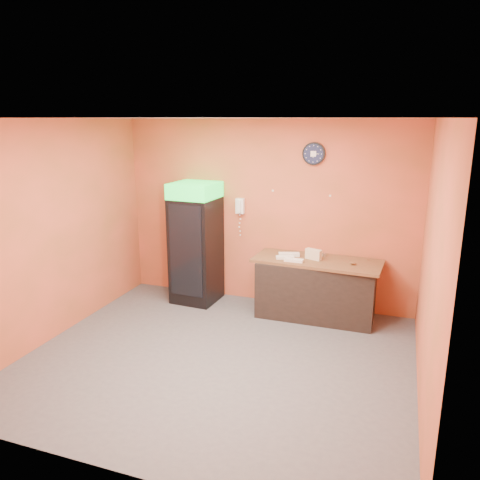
% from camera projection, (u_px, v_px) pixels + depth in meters
% --- Properties ---
extents(floor, '(4.50, 4.50, 0.00)m').
position_uv_depth(floor, '(218.00, 358.00, 5.61)').
color(floor, '#47474C').
rests_on(floor, ground).
extents(back_wall, '(4.50, 0.02, 2.80)m').
position_uv_depth(back_wall, '(266.00, 213.00, 7.09)').
color(back_wall, '#DE573E').
rests_on(back_wall, floor).
extents(left_wall, '(0.02, 4.00, 2.80)m').
position_uv_depth(left_wall, '(54.00, 231.00, 5.98)').
color(left_wall, '#DE573E').
rests_on(left_wall, floor).
extents(right_wall, '(0.02, 4.00, 2.80)m').
position_uv_depth(right_wall, '(431.00, 267.00, 4.54)').
color(right_wall, '#DE573E').
rests_on(right_wall, floor).
extents(ceiling, '(4.50, 4.00, 0.02)m').
position_uv_depth(ceiling, '(215.00, 118.00, 4.91)').
color(ceiling, white).
rests_on(ceiling, back_wall).
extents(beverage_cooler, '(0.69, 0.70, 1.86)m').
position_uv_depth(beverage_cooler, '(195.00, 245.00, 7.18)').
color(beverage_cooler, black).
rests_on(beverage_cooler, floor).
extents(prep_counter, '(1.64, 0.73, 0.82)m').
position_uv_depth(prep_counter, '(316.00, 289.00, 6.73)').
color(prep_counter, black).
rests_on(prep_counter, floor).
extents(wall_clock, '(0.32, 0.06, 0.32)m').
position_uv_depth(wall_clock, '(314.00, 154.00, 6.61)').
color(wall_clock, black).
rests_on(wall_clock, back_wall).
extents(wall_phone, '(0.13, 0.11, 0.23)m').
position_uv_depth(wall_phone, '(240.00, 206.00, 7.14)').
color(wall_phone, white).
rests_on(wall_phone, back_wall).
extents(butcher_paper, '(1.83, 0.85, 0.04)m').
position_uv_depth(butcher_paper, '(317.00, 261.00, 6.62)').
color(butcher_paper, brown).
rests_on(butcher_paper, prep_counter).
extents(sub_roll_stack, '(0.25, 0.16, 0.15)m').
position_uv_depth(sub_roll_stack, '(314.00, 254.00, 6.61)').
color(sub_roll_stack, beige).
rests_on(sub_roll_stack, butcher_paper).
extents(wrapped_sandwich_left, '(0.27, 0.18, 0.04)m').
position_uv_depth(wrapped_sandwich_left, '(285.00, 257.00, 6.66)').
color(wrapped_sandwich_left, silver).
rests_on(wrapped_sandwich_left, butcher_paper).
extents(wrapped_sandwich_mid, '(0.26, 0.11, 0.04)m').
position_uv_depth(wrapped_sandwich_mid, '(294.00, 260.00, 6.53)').
color(wrapped_sandwich_mid, silver).
rests_on(wrapped_sandwich_mid, butcher_paper).
extents(wrapped_sandwich_right, '(0.32, 0.20, 0.04)m').
position_uv_depth(wrapped_sandwich_right, '(289.00, 254.00, 6.79)').
color(wrapped_sandwich_right, silver).
rests_on(wrapped_sandwich_right, butcher_paper).
extents(kitchen_tool, '(0.06, 0.06, 0.06)m').
position_uv_depth(kitchen_tool, '(325.00, 255.00, 6.76)').
color(kitchen_tool, silver).
rests_on(kitchen_tool, butcher_paper).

